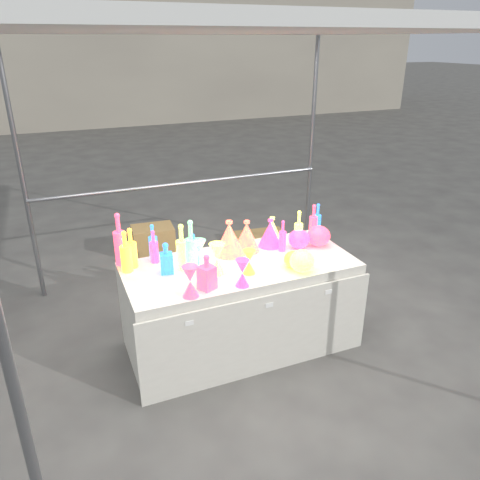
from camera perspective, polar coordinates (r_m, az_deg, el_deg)
name	(u,v)px	position (r m, az deg, el deg)	size (l,w,h in m)	color
ground	(240,343)	(4.04, 0.00, -12.46)	(80.00, 80.00, 0.00)	slate
canopy_tent	(239,35)	(3.29, -0.07, 23.67)	(3.15, 3.15, 2.46)	gray
display_table	(240,306)	(3.83, 0.05, -7.99)	(1.84, 0.83, 0.75)	silver
background_building	(190,19)	(17.83, -6.13, 25.26)	(14.00, 6.00, 6.00)	#AFA692
cardboard_box_closed	(153,241)	(5.61, -10.51, -0.09)	(0.48, 0.35, 0.35)	tan
cardboard_box_flat	(258,239)	(5.93, 2.20, 0.15)	(0.75, 0.54, 0.06)	tan
bottle_0	(131,248)	(3.63, -13.12, -0.92)	(0.08, 0.08, 0.32)	red
bottle_1	(153,242)	(3.74, -10.56, -0.20)	(0.07, 0.07, 0.29)	#177F3A
bottle_2	(120,239)	(3.68, -14.47, 0.12)	(0.09, 0.09, 0.42)	#FF581A
bottle_3	(154,246)	(3.69, -10.45, -0.77)	(0.07, 0.07, 0.27)	#1C4BA8
bottle_4	(182,247)	(3.52, -7.11, -0.84)	(0.09, 0.09, 0.37)	#176F91
bottle_5	(191,246)	(3.46, -5.97, -0.79)	(0.09, 0.09, 0.42)	#B22383
bottle_6	(126,251)	(3.57, -13.76, -1.36)	(0.08, 0.08, 0.33)	red
bottle_7	(194,253)	(3.49, -5.69, -1.54)	(0.07, 0.07, 0.30)	#177F3A
decanter_1	(207,272)	(3.25, -4.06, -3.88)	(0.10, 0.10, 0.26)	#FF581A
decanter_2	(166,258)	(3.51, -9.00, -2.16)	(0.09, 0.09, 0.24)	#177F3A
hourglass_0	(190,281)	(3.17, -6.10, -5.04)	(0.11, 0.11, 0.23)	#FF581A
hourglass_1	(242,273)	(3.29, 0.29, -4.04)	(0.10, 0.10, 0.20)	#1C4BA8
hourglass_2	(217,259)	(3.46, -2.79, -2.29)	(0.12, 0.12, 0.24)	#176F91
hourglass_3	(199,254)	(3.55, -5.04, -1.74)	(0.12, 0.12, 0.23)	#B22383
hourglass_4	(249,262)	(3.47, 1.13, -2.68)	(0.09, 0.09, 0.19)	red
globe_0	(293,260)	(3.60, 6.49, -2.46)	(0.14, 0.14, 0.12)	red
globe_1	(302,262)	(3.53, 7.59, -2.72)	(0.19, 0.19, 0.15)	#176F91
globe_2	(319,237)	(3.99, 9.57, 0.36)	(0.19, 0.19, 0.16)	#FF581A
globe_3	(299,240)	(3.93, 7.18, 0.01)	(0.18, 0.18, 0.14)	#1C4BA8
lampshade_0	(229,238)	(3.76, -1.31, 0.28)	(0.25, 0.25, 0.29)	yellow
lampshade_1	(247,236)	(3.83, 0.83, 0.53)	(0.22, 0.22, 0.26)	yellow
lampshade_2	(270,233)	(3.93, 3.70, 0.90)	(0.20, 0.20, 0.24)	#1C4BA8
lampshade_3	(272,230)	(4.00, 3.92, 1.25)	(0.19, 0.19, 0.23)	#176F91
bottle_8	(317,219)	(4.19, 9.41, 2.51)	(0.07, 0.07, 0.29)	#177F3A
bottle_9	(313,221)	(4.11, 8.92, 2.26)	(0.07, 0.07, 0.31)	#FF581A
bottle_10	(283,236)	(3.83, 5.22, 0.52)	(0.06, 0.06, 0.27)	#1C4BA8
bottle_11	(299,229)	(3.92, 7.15, 1.39)	(0.07, 0.07, 0.32)	#176F91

